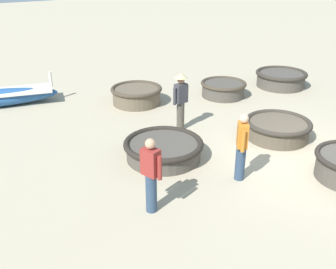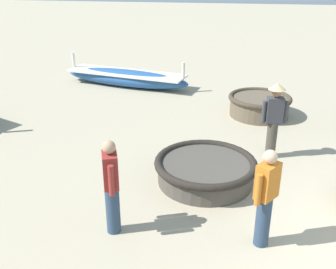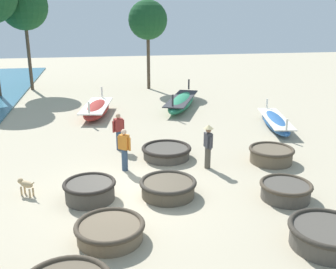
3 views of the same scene
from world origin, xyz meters
name	(u,v)px [view 2 (image 2 of 3)]	position (x,y,z in m)	size (l,w,h in m)	color
coracle_far_left	(259,105)	(5.64, 1.80, 0.32)	(1.73, 1.73, 0.58)	brown
coracle_front_right	(205,169)	(1.75, 2.97, 0.26)	(1.97, 1.97, 0.48)	#4C473F
long_boat_ochre_hull	(126,77)	(7.85, 6.21, 0.30)	(1.88, 4.65, 1.01)	#285693
fisherman_crouching	(266,196)	(0.04, 1.98, 0.84)	(0.45, 0.38, 1.57)	#2D425B
fisherman_standing_right	(274,116)	(3.07, 1.66, 0.96)	(0.36, 0.53, 1.67)	#4C473D
fisherman_hauling	(111,185)	(-0.04, 4.26, 0.84)	(0.50, 0.32, 1.57)	#2D425B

